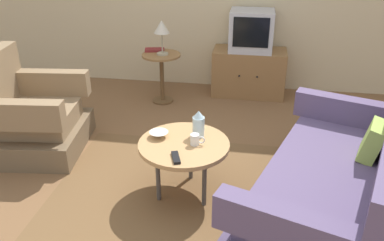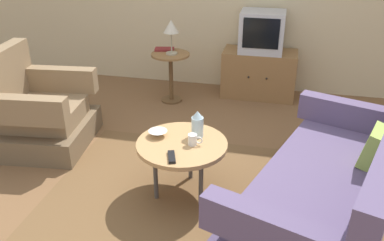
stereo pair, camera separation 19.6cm
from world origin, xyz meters
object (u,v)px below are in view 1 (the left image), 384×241
vase (199,124)px  bowl (159,134)px  couch (332,187)px  armchair (30,118)px  tv_remote_dark (176,157)px  table_lamp (162,29)px  mug (195,140)px  tv_stand (249,72)px  book (155,50)px  side_table (162,68)px  television (251,31)px  coffee_table (184,147)px

vase → bowl: 0.33m
vase → couch: bearing=-15.1°
armchair → tv_remote_dark: armchair is taller
armchair → table_lamp: table_lamp is taller
armchair → mug: bearing=66.7°
tv_stand → book: book is taller
book → bowl: bearing=-87.0°
side_table → television: (1.04, 0.40, 0.40)m
mug → tv_remote_dark: bearing=-115.8°
bowl → book: 1.94m
vase → bowl: vase is taller
armchair → tv_stand: size_ratio=1.10×
side_table → book: size_ratio=2.39×
book → tv_stand: bearing=2.7°
couch → book: bearing=60.5°
table_lamp → couch: bearing=-48.9°
television → mug: size_ratio=4.48×
table_lamp → side_table: bearing=143.7°
tv_stand → book: bearing=-165.5°
armchair → television: television is taller
mug → book: (-0.80, 1.95, 0.10)m
mug → vase: bearing=88.6°
television → book: television is taller
armchair → mug: size_ratio=8.56×
coffee_table → vase: (0.10, 0.13, 0.15)m
tv_remote_dark → vase: bearing=-36.1°
couch → table_lamp: (-1.70, 1.95, 0.63)m
table_lamp → bowl: table_lamp is taller
side_table → book: book is taller
tv_stand → mug: (-0.35, -2.24, 0.23)m
couch → armchair: bearing=95.9°
coffee_table → vase: size_ratio=3.21×
mug → armchair: bearing=163.2°
tv_stand → table_lamp: table_lamp is taller
armchair → bowl: (1.38, -0.43, 0.17)m
armchair → tv_remote_dark: size_ratio=5.98×
coffee_table → table_lamp: (-0.58, 1.80, 0.48)m
coffee_table → tv_stand: 2.28m
vase → mug: 0.16m
coffee_table → table_lamp: table_lamp is taller
vase → book: 1.98m
armchair → couch: size_ratio=0.48×
armchair → mug: 1.77m
armchair → tv_stand: 2.67m
armchair → bowl: bearing=66.0°
side_table → table_lamp: (0.02, -0.02, 0.48)m
couch → bowl: bearing=100.3°
mug → book: size_ratio=0.46×
television → bowl: 2.28m
bowl → tv_remote_dark: bearing=-56.8°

